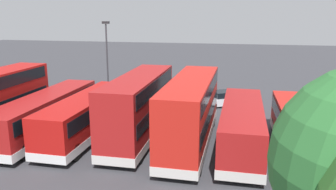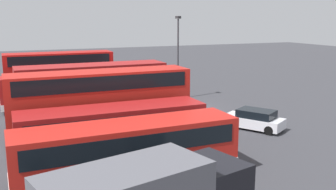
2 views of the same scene
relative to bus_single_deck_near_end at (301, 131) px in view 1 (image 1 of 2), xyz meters
name	(u,v)px [view 1 (image 1 of 2)]	position (x,y,z in m)	size (l,w,h in m)	color
ground_plane	(149,104)	(12.50, -10.18, -1.62)	(140.00, 140.00, 0.00)	#38383D
bus_single_deck_near_end	(301,131)	(0.00, 0.00, 0.00)	(2.68, 10.89, 2.95)	red
bus_single_deck_second	(242,126)	(3.59, -0.25, 0.00)	(2.70, 10.59, 2.95)	#A51919
bus_double_decker_third	(191,110)	(6.96, -0.41, 0.83)	(2.71, 11.53, 4.55)	red
bus_double_decker_fourth	(139,106)	(10.65, -0.74, 0.83)	(2.65, 10.69, 4.55)	#A51919
bus_single_deck_fifth	(88,115)	(14.50, -0.52, 0.00)	(2.73, 11.17, 2.95)	#B71411
bus_single_deck_sixth	(47,113)	(17.66, -0.32, 0.00)	(2.67, 11.85, 2.95)	#A51919
car_hatchback_silver	(224,98)	(5.19, -11.06, -0.92)	(4.52, 3.68, 1.43)	silver
lamp_post_tall	(107,55)	(16.87, -10.45, 3.05)	(0.70, 0.30, 7.99)	#38383D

